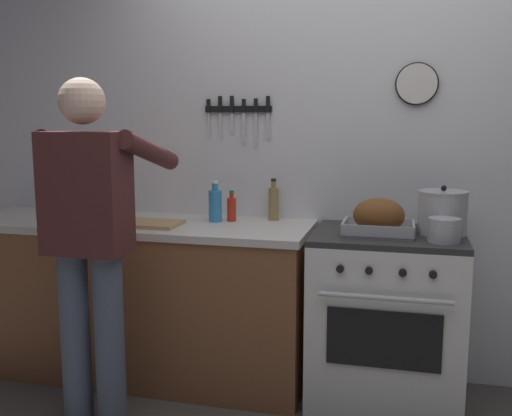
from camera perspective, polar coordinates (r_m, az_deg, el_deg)
name	(u,v)px	position (r m, az deg, el deg)	size (l,w,h in m)	color
wall_back	(353,150)	(3.38, 9.46, 5.61)	(6.00, 0.13, 2.60)	silver
counter_block	(136,297)	(3.50, -11.65, -8.49)	(2.03, 0.65, 0.90)	brown
stove	(386,318)	(3.17, 12.52, -10.39)	(0.76, 0.67, 0.90)	white
person_cook	(90,232)	(2.84, -15.86, -2.31)	(0.51, 0.63, 1.66)	#4C566B
roasting_pan	(379,218)	(2.99, 11.86, -0.97)	(0.35, 0.26, 0.19)	#B7B7BC
stock_pot	(443,213)	(3.08, 17.72, -0.42)	(0.25, 0.25, 0.25)	#B7B7BC
saucepan	(444,230)	(2.90, 17.87, -2.06)	(0.15, 0.15, 0.11)	#B7B7BC
cutting_board	(147,223)	(3.25, -10.53, -1.48)	(0.36, 0.24, 0.02)	tan
bottle_hot_sauce	(232,209)	(3.31, -2.39, -0.05)	(0.05, 0.05, 0.17)	red
bottle_cooking_oil	(124,199)	(3.45, -12.76, 0.90)	(0.07, 0.07, 0.29)	gold
bottle_dish_soap	(215,205)	(3.30, -4.00, 0.32)	(0.07, 0.07, 0.23)	#338CCC
bottle_vinegar	(273,203)	(3.34, 1.72, 0.50)	(0.06, 0.06, 0.24)	#997F4C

